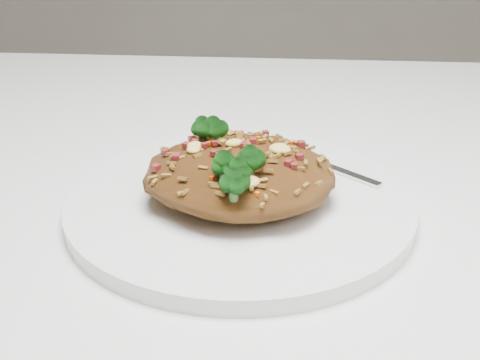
# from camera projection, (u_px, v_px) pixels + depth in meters

# --- Properties ---
(dining_table) EXTENTS (1.20, 0.80, 0.75)m
(dining_table) POSITION_uv_depth(u_px,v_px,m) (127.00, 258.00, 0.66)
(dining_table) COLOR white
(dining_table) RESTS_ON ground
(plate) EXTENTS (0.29, 0.29, 0.01)m
(plate) POSITION_uv_depth(u_px,v_px,m) (240.00, 204.00, 0.55)
(plate) COLOR white
(plate) RESTS_ON dining_table
(fried_rice) EXTENTS (0.15, 0.14, 0.06)m
(fried_rice) POSITION_uv_depth(u_px,v_px,m) (239.00, 166.00, 0.54)
(fried_rice) COLOR brown
(fried_rice) RESTS_ON plate
(fork) EXTENTS (0.13, 0.12, 0.00)m
(fork) POSITION_uv_depth(u_px,v_px,m) (312.00, 161.00, 0.61)
(fork) COLOR silver
(fork) RESTS_ON plate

